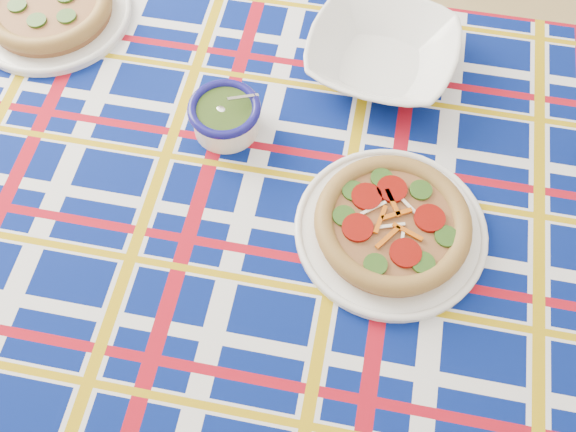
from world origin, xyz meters
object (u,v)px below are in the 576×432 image
Objects in this scene: main_focaccia_plate at (393,223)px; pesto_bowl at (225,115)px; serving_bowl at (382,55)px; dining_table at (295,224)px.

main_focaccia_plate is 0.37m from pesto_bowl.
main_focaccia_plate is 0.38m from serving_bowl.
main_focaccia_plate is at bearing -3.72° from pesto_bowl.
serving_bowl is (0.17, 0.30, -0.00)m from pesto_bowl.
pesto_bowl reaches higher than serving_bowl.
serving_bowl reaches higher than dining_table.
serving_bowl reaches higher than main_focaccia_plate.
dining_table is at bearing -84.68° from serving_bowl.
pesto_bowl is 0.46× the size of serving_bowl.
dining_table is 0.38m from serving_bowl.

